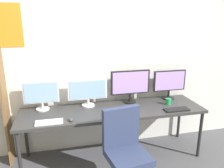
{
  "coord_description": "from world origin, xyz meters",
  "views": [
    {
      "loc": [
        -0.67,
        -2.17,
        1.94
      ],
      "look_at": [
        0.0,
        0.65,
        1.09
      ],
      "focal_mm": 35.74,
      "sensor_mm": 36.0,
      "label": 1
    }
  ],
  "objects_px": {
    "desk": "(113,112)",
    "monitor_far_right": "(169,83)",
    "monitor_far_left": "(41,94)",
    "monitor_center_right": "(130,84)",
    "office_chair": "(125,160)",
    "keyboard_left": "(49,122)",
    "keyboard_center": "(117,115)",
    "keyboard_right": "(177,110)",
    "monitor_center_left": "(88,91)",
    "coffee_mug": "(168,101)",
    "computer_mouse": "(71,119)"
  },
  "relations": [
    {
      "from": "keyboard_left",
      "to": "computer_mouse",
      "type": "xyz_separation_m",
      "value": [
        0.26,
        0.01,
        0.01
      ]
    },
    {
      "from": "office_chair",
      "to": "keyboard_left",
      "type": "bearing_deg",
      "value": 151.77
    },
    {
      "from": "monitor_center_right",
      "to": "keyboard_left",
      "type": "xyz_separation_m",
      "value": [
        -1.15,
        -0.44,
        -0.27
      ]
    },
    {
      "from": "keyboard_left",
      "to": "keyboard_right",
      "type": "height_order",
      "value": "same"
    },
    {
      "from": "monitor_center_right",
      "to": "monitor_far_right",
      "type": "distance_m",
      "value": 0.63
    },
    {
      "from": "monitor_center_left",
      "to": "monitor_far_right",
      "type": "distance_m",
      "value": 1.25
    },
    {
      "from": "monitor_center_left",
      "to": "coffee_mug",
      "type": "relative_size",
      "value": 5.2
    },
    {
      "from": "office_chair",
      "to": "monitor_center_right",
      "type": "xyz_separation_m",
      "value": [
        0.33,
        0.89,
        0.62
      ]
    },
    {
      "from": "keyboard_left",
      "to": "coffee_mug",
      "type": "relative_size",
      "value": 3.06
    },
    {
      "from": "keyboard_right",
      "to": "computer_mouse",
      "type": "relative_size",
      "value": 3.53
    },
    {
      "from": "coffee_mug",
      "to": "keyboard_right",
      "type": "bearing_deg",
      "value": -87.14
    },
    {
      "from": "monitor_far_right",
      "to": "keyboard_left",
      "type": "xyz_separation_m",
      "value": [
        -1.78,
        -0.44,
        -0.25
      ]
    },
    {
      "from": "computer_mouse",
      "to": "coffee_mug",
      "type": "relative_size",
      "value": 0.91
    },
    {
      "from": "monitor_far_left",
      "to": "monitor_center_right",
      "type": "xyz_separation_m",
      "value": [
        1.25,
        0.0,
        0.06
      ]
    },
    {
      "from": "monitor_far_right",
      "to": "keyboard_left",
      "type": "relative_size",
      "value": 1.58
    },
    {
      "from": "monitor_far_left",
      "to": "coffee_mug",
      "type": "bearing_deg",
      "value": -6.93
    },
    {
      "from": "desk",
      "to": "coffee_mug",
      "type": "distance_m",
      "value": 0.83
    },
    {
      "from": "keyboard_left",
      "to": "computer_mouse",
      "type": "bearing_deg",
      "value": 1.35
    },
    {
      "from": "keyboard_right",
      "to": "computer_mouse",
      "type": "height_order",
      "value": "computer_mouse"
    },
    {
      "from": "monitor_center_left",
      "to": "monitor_far_right",
      "type": "relative_size",
      "value": 1.07
    },
    {
      "from": "monitor_far_right",
      "to": "monitor_center_left",
      "type": "bearing_deg",
      "value": 180.0
    },
    {
      "from": "monitor_center_left",
      "to": "coffee_mug",
      "type": "height_order",
      "value": "monitor_center_left"
    },
    {
      "from": "desk",
      "to": "monitor_far_left",
      "type": "relative_size",
      "value": 5.39
    },
    {
      "from": "keyboard_center",
      "to": "coffee_mug",
      "type": "relative_size",
      "value": 3.33
    },
    {
      "from": "desk",
      "to": "monitor_far_left",
      "type": "height_order",
      "value": "monitor_far_left"
    },
    {
      "from": "monitor_center_right",
      "to": "computer_mouse",
      "type": "height_order",
      "value": "monitor_center_right"
    },
    {
      "from": "monitor_far_right",
      "to": "desk",
      "type": "bearing_deg",
      "value": -167.27
    },
    {
      "from": "monitor_center_left",
      "to": "coffee_mug",
      "type": "distance_m",
      "value": 1.17
    },
    {
      "from": "desk",
      "to": "monitor_far_right",
      "type": "relative_size",
      "value": 4.91
    },
    {
      "from": "coffee_mug",
      "to": "keyboard_center",
      "type": "bearing_deg",
      "value": -164.66
    },
    {
      "from": "monitor_far_left",
      "to": "keyboard_left",
      "type": "height_order",
      "value": "monitor_far_left"
    },
    {
      "from": "desk",
      "to": "monitor_far_right",
      "type": "distance_m",
      "value": 1.01
    },
    {
      "from": "computer_mouse",
      "to": "coffee_mug",
      "type": "bearing_deg",
      "value": 8.91
    },
    {
      "from": "desk",
      "to": "keyboard_left",
      "type": "bearing_deg",
      "value": -164.69
    },
    {
      "from": "monitor_center_left",
      "to": "keyboard_right",
      "type": "distance_m",
      "value": 1.25
    },
    {
      "from": "monitor_center_right",
      "to": "monitor_far_right",
      "type": "xyz_separation_m",
      "value": [
        0.63,
        -0.0,
        -0.02
      ]
    },
    {
      "from": "keyboard_center",
      "to": "keyboard_right",
      "type": "xyz_separation_m",
      "value": [
        0.84,
        0.0,
        0.0
      ]
    },
    {
      "from": "keyboard_center",
      "to": "desk",
      "type": "bearing_deg",
      "value": 90.0
    },
    {
      "from": "monitor_far_right",
      "to": "keyboard_center",
      "type": "height_order",
      "value": "monitor_far_right"
    },
    {
      "from": "monitor_center_left",
      "to": "computer_mouse",
      "type": "bearing_deg",
      "value": -121.75
    },
    {
      "from": "keyboard_right",
      "to": "office_chair",
      "type": "bearing_deg",
      "value": -152.57
    },
    {
      "from": "monitor_far_right",
      "to": "keyboard_center",
      "type": "bearing_deg",
      "value": -154.79
    },
    {
      "from": "office_chair",
      "to": "monitor_center_left",
      "type": "height_order",
      "value": "monitor_center_left"
    },
    {
      "from": "keyboard_right",
      "to": "keyboard_center",
      "type": "bearing_deg",
      "value": 180.0
    },
    {
      "from": "monitor_center_left",
      "to": "keyboard_right",
      "type": "height_order",
      "value": "monitor_center_left"
    },
    {
      "from": "keyboard_right",
      "to": "coffee_mug",
      "type": "distance_m",
      "value": 0.23
    },
    {
      "from": "keyboard_center",
      "to": "keyboard_right",
      "type": "bearing_deg",
      "value": 0.0
    },
    {
      "from": "office_chair",
      "to": "coffee_mug",
      "type": "distance_m",
      "value": 1.14
    },
    {
      "from": "office_chair",
      "to": "monitor_center_right",
      "type": "bearing_deg",
      "value": 69.71
    },
    {
      "from": "computer_mouse",
      "to": "keyboard_center",
      "type": "bearing_deg",
      "value": -0.59
    }
  ]
}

